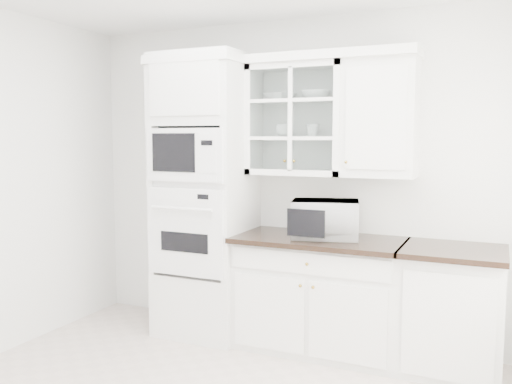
% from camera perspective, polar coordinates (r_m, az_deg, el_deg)
% --- Properties ---
extents(room_shell, '(4.00, 3.50, 2.70)m').
position_cam_1_polar(room_shell, '(3.43, -2.79, 6.96)').
color(room_shell, white).
rests_on(room_shell, ground).
extents(oven_column, '(0.76, 0.68, 2.40)m').
position_cam_1_polar(oven_column, '(4.68, -5.39, -0.47)').
color(oven_column, white).
rests_on(oven_column, ground).
extents(base_cabinet_run, '(1.32, 0.67, 0.92)m').
position_cam_1_polar(base_cabinet_run, '(4.44, 6.71, -10.53)').
color(base_cabinet_run, white).
rests_on(base_cabinet_run, ground).
extents(extra_base_cabinet, '(0.72, 0.67, 0.92)m').
position_cam_1_polar(extra_base_cabinet, '(4.26, 19.89, -11.56)').
color(extra_base_cabinet, white).
rests_on(extra_base_cabinet, ground).
extents(upper_cabinet_glass, '(0.80, 0.33, 0.90)m').
position_cam_1_polar(upper_cabinet_glass, '(4.48, 4.39, 7.59)').
color(upper_cabinet_glass, white).
rests_on(upper_cabinet_glass, room_shell).
extents(upper_cabinet_solid, '(0.55, 0.33, 0.90)m').
position_cam_1_polar(upper_cabinet_solid, '(4.29, 12.96, 7.54)').
color(upper_cabinet_solid, white).
rests_on(upper_cabinet_solid, room_shell).
extents(crown_molding, '(2.14, 0.38, 0.07)m').
position_cam_1_polar(crown_molding, '(4.53, 3.04, 13.74)').
color(crown_molding, white).
rests_on(crown_molding, room_shell).
extents(countertop_microwave, '(0.60, 0.54, 0.30)m').
position_cam_1_polar(countertop_microwave, '(4.30, 7.31, -2.82)').
color(countertop_microwave, white).
rests_on(countertop_microwave, base_cabinet_run).
extents(bowl_a, '(0.31, 0.31, 0.06)m').
position_cam_1_polar(bowl_a, '(4.54, 2.55, 9.98)').
color(bowl_a, white).
rests_on(bowl_a, upper_cabinet_glass).
extents(bowl_b, '(0.23, 0.23, 0.07)m').
position_cam_1_polar(bowl_b, '(4.43, 6.31, 10.12)').
color(bowl_b, white).
rests_on(bowl_b, upper_cabinet_glass).
extents(cup_a, '(0.13, 0.13, 0.10)m').
position_cam_1_polar(cup_a, '(4.50, 2.97, 6.47)').
color(cup_a, white).
rests_on(cup_a, upper_cabinet_glass).
extents(cup_b, '(0.13, 0.13, 0.11)m').
position_cam_1_polar(cup_b, '(4.44, 5.98, 6.47)').
color(cup_b, white).
rests_on(cup_b, upper_cabinet_glass).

